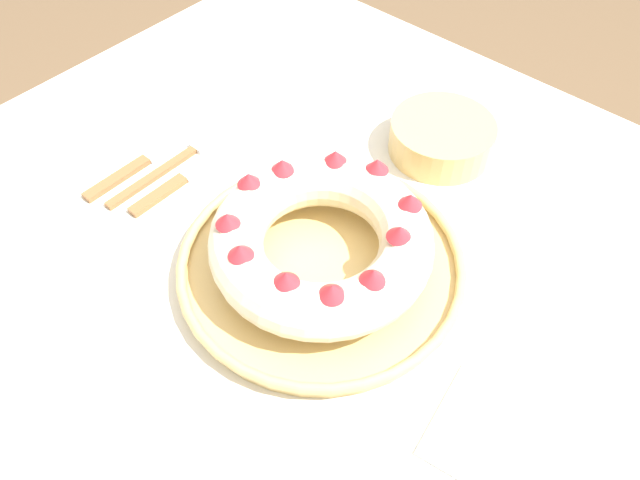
% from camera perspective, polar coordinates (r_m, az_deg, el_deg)
% --- Properties ---
extents(dining_table, '(1.12, 1.04, 0.75)m').
position_cam_1_polar(dining_table, '(0.80, -0.99, -8.24)').
color(dining_table, silver).
rests_on(dining_table, ground_plane).
extents(serving_dish, '(0.33, 0.33, 0.03)m').
position_cam_1_polar(serving_dish, '(0.72, 0.00, -2.21)').
color(serving_dish, tan).
rests_on(serving_dish, dining_table).
extents(bundt_cake, '(0.25, 0.25, 0.07)m').
position_cam_1_polar(bundt_cake, '(0.68, -0.00, 0.07)').
color(bundt_cake, beige).
rests_on(bundt_cake, serving_dish).
extents(fork, '(0.02, 0.20, 0.01)m').
position_cam_1_polar(fork, '(0.87, -12.85, 7.15)').
color(fork, '#936038').
rests_on(fork, dining_table).
extents(serving_knife, '(0.02, 0.22, 0.01)m').
position_cam_1_polar(serving_knife, '(0.88, -15.73, 6.99)').
color(serving_knife, '#936038').
rests_on(serving_knife, dining_table).
extents(cake_knife, '(0.02, 0.19, 0.01)m').
position_cam_1_polar(cake_knife, '(0.84, -12.52, 5.44)').
color(cake_knife, '#936038').
rests_on(cake_knife, dining_table).
extents(side_bowl, '(0.14, 0.14, 0.05)m').
position_cam_1_polar(side_bowl, '(0.87, 11.06, 9.20)').
color(side_bowl, tan).
rests_on(side_bowl, dining_table).
extents(napkin, '(0.17, 0.13, 0.00)m').
position_cam_1_polar(napkin, '(0.65, 17.51, -17.80)').
color(napkin, white).
rests_on(napkin, dining_table).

